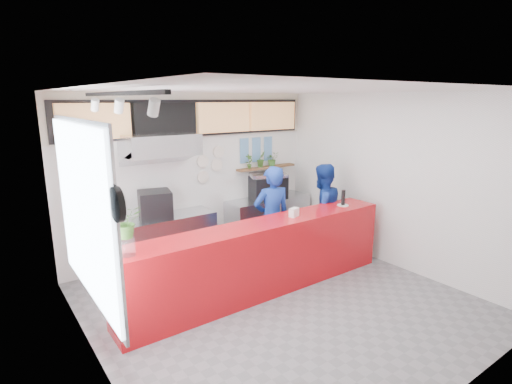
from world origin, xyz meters
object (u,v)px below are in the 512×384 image
panini_oven (155,205)px  staff_right (321,211)px  staff_center (272,219)px  pepper_mill (343,197)px  service_counter (262,258)px  espresso_machine (268,187)px

panini_oven → staff_right: bearing=-12.0°
staff_center → pepper_mill: size_ratio=7.04×
service_counter → staff_center: 0.91m
service_counter → pepper_mill: bearing=-0.8°
staff_center → panini_oven: bearing=-26.4°
espresso_machine → staff_center: 1.52m
service_counter → staff_right: bearing=15.9°
panini_oven → staff_center: size_ratio=0.29×
service_counter → espresso_machine: espresso_machine is taller
panini_oven → pepper_mill: size_ratio=2.03×
panini_oven → staff_center: bearing=-24.2°
panini_oven → staff_right: 2.97m
service_counter → staff_right: 1.83m
pepper_mill → panini_oven: bearing=145.4°
staff_center → staff_right: staff_center is taller
service_counter → espresso_machine: (1.49, 1.80, 0.58)m
panini_oven → service_counter: bearing=-48.4°
service_counter → staff_center: size_ratio=2.48×
espresso_machine → pepper_mill: pepper_mill is taller
staff_center → pepper_mill: (1.09, -0.59, 0.34)m
panini_oven → espresso_machine: bearing=14.2°
espresso_machine → staff_right: 1.35m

